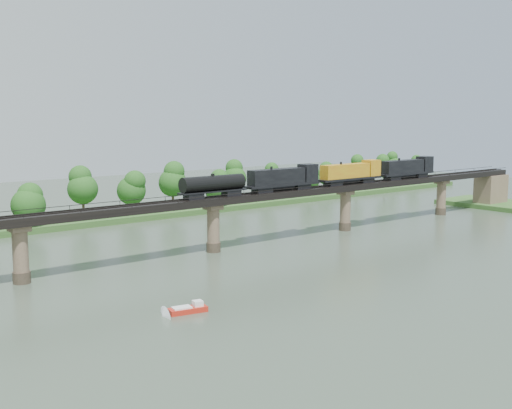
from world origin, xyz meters
TOP-DOWN VIEW (x-y plane):
  - ground at (0.00, 0.00)m, footprint 400.00×400.00m
  - far_bank at (0.00, 85.00)m, footprint 300.00×24.00m
  - bridge at (0.00, 30.00)m, footprint 236.00×30.00m
  - bridge_superstructure at (0.00, 30.00)m, footprint 220.00×4.90m
  - far_treeline at (-8.21, 80.52)m, footprint 289.06×17.54m
  - freight_train at (34.13, 30.00)m, footprint 81.69×3.18m
  - motorboat at (-27.04, -1.73)m, footprint 5.94×3.12m

SIDE VIEW (x-z plane):
  - ground at x=0.00m, z-range 0.00..0.00m
  - motorboat at x=-27.04m, z-range -0.25..1.33m
  - far_bank at x=0.00m, z-range 0.00..1.60m
  - bridge at x=0.00m, z-range -0.29..11.21m
  - far_treeline at x=-8.21m, z-range 2.03..15.63m
  - bridge_superstructure at x=0.00m, z-range 11.42..12.17m
  - freight_train at x=34.13m, z-range 11.37..17.00m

